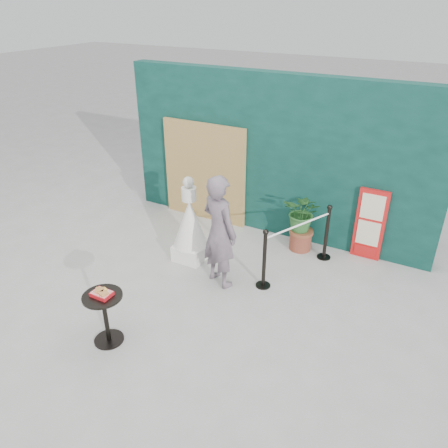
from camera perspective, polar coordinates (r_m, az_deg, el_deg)
ground at (r=6.49m, az=-5.21°, el=-12.26°), size 60.00×60.00×0.00m
back_wall at (r=8.20m, az=6.62°, el=8.72°), size 6.00×0.30×3.00m
bamboo_fence at (r=8.78m, az=-2.59°, el=6.73°), size 1.80×0.08×2.00m
woman at (r=6.71m, az=-0.62°, el=-1.01°), size 0.79×0.65×1.86m
menu_board at (r=7.90m, az=18.51°, el=-0.11°), size 0.50×0.07×1.30m
statue at (r=7.49m, az=-4.44°, el=-0.36°), size 0.60×0.60×1.55m
cafe_table at (r=6.02m, az=-15.33°, el=-10.91°), size 0.52×0.52×0.75m
food_basket at (r=5.84m, az=-15.65°, el=-8.69°), size 0.26×0.19×0.11m
planter at (r=7.88m, az=10.23°, el=0.85°), size 0.65×0.57×1.11m
stanchion_barrier at (r=7.28m, az=9.52°, el=-2.83°), size 0.84×1.54×1.03m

